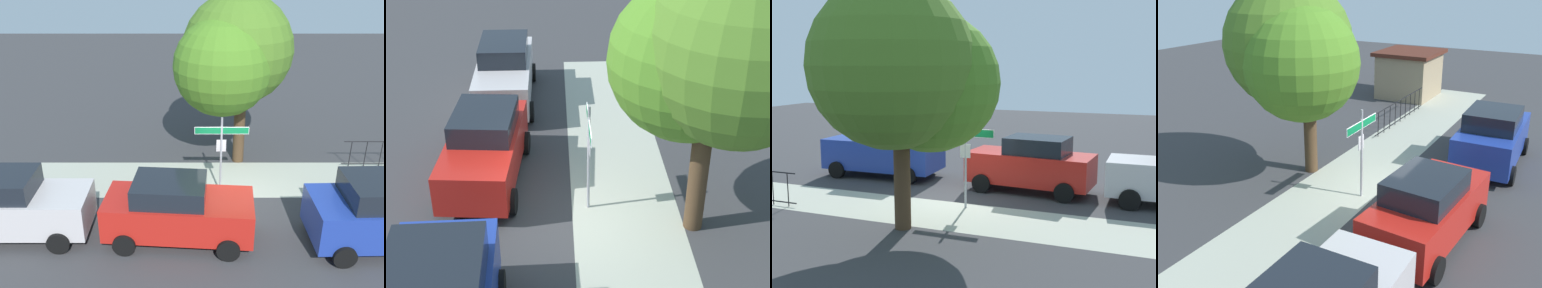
% 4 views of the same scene
% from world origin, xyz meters
% --- Properties ---
extents(ground_plane, '(60.00, 60.00, 0.00)m').
position_xyz_m(ground_plane, '(0.00, 0.00, 0.00)').
color(ground_plane, '#38383A').
extents(sidewalk_strip, '(24.00, 2.60, 0.00)m').
position_xyz_m(sidewalk_strip, '(2.00, 1.30, 0.00)').
color(sidewalk_strip, '#A8AC9A').
rests_on(sidewalk_strip, ground_plane).
extents(street_sign, '(1.78, 0.07, 2.76)m').
position_xyz_m(street_sign, '(-0.45, 0.40, 1.90)').
color(street_sign, '#9EA0A5').
rests_on(street_sign, ground_plane).
extents(shade_tree, '(4.44, 4.73, 6.37)m').
position_xyz_m(shade_tree, '(0.01, 3.02, 4.09)').
color(shade_tree, '#473320').
rests_on(shade_tree, ground_plane).
extents(car_silver, '(4.63, 1.95, 1.99)m').
position_xyz_m(car_silver, '(-6.74, -2.01, 0.99)').
color(car_silver, beige).
rests_on(car_silver, ground_plane).
extents(car_red, '(4.31, 2.21, 1.90)m').
position_xyz_m(car_red, '(-1.84, -2.19, 0.95)').
color(car_red, red).
rests_on(car_red, ground_plane).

